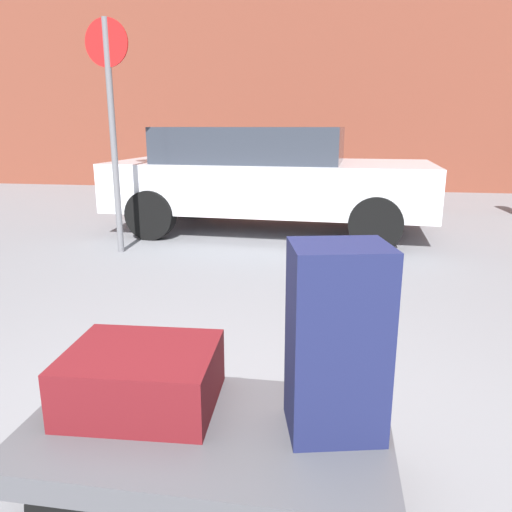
{
  "coord_description": "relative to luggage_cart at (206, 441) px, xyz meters",
  "views": [
    {
      "loc": [
        0.45,
        -1.6,
        1.44
      ],
      "look_at": [
        0.0,
        1.2,
        0.69
      ],
      "focal_mm": 34.76,
      "sensor_mm": 36.0,
      "label": 1
    }
  ],
  "objects": [
    {
      "name": "ground_plane",
      "position": [
        0.0,
        0.0,
        -0.27
      ],
      "size": [
        60.0,
        60.0,
        0.0
      ],
      "primitive_type": "plane",
      "color": "gray"
    },
    {
      "name": "suitcase_navy_front_right",
      "position": [
        0.48,
        0.06,
        0.42
      ],
      "size": [
        0.39,
        0.34,
        0.71
      ],
      "primitive_type": "cube",
      "rotation": [
        0.0,
        0.0,
        0.22
      ],
      "color": "#191E47",
      "rests_on": "luggage_cart"
    },
    {
      "name": "bollard_kerb_near",
      "position": [
        2.12,
        7.15,
        0.1
      ],
      "size": [
        0.24,
        0.24,
        0.74
      ],
      "primitive_type": "cylinder",
      "color": "#72665B",
      "rests_on": "ground_plane"
    },
    {
      "name": "suitcase_maroon_center",
      "position": [
        -0.29,
        0.1,
        0.19
      ],
      "size": [
        0.61,
        0.51,
        0.24
      ],
      "primitive_type": "cube",
      "rotation": [
        0.0,
        0.0,
        0.05
      ],
      "color": "maroon",
      "rests_on": "luggage_cart"
    },
    {
      "name": "parked_car",
      "position": [
        -0.51,
        5.23,
        0.49
      ],
      "size": [
        4.38,
        2.08,
        1.42
      ],
      "color": "silver",
      "rests_on": "ground_plane"
    },
    {
      "name": "luggage_cart",
      "position": [
        0.0,
        0.0,
        0.0
      ],
      "size": [
        1.38,
        0.75,
        0.34
      ],
      "color": "#4C4C51",
      "rests_on": "ground_plane"
    },
    {
      "name": "no_parking_sign",
      "position": [
        -2.01,
        3.73,
        1.29
      ],
      "size": [
        0.5,
        0.07,
        2.54
      ],
      "color": "slate",
      "rests_on": "ground_plane"
    }
  ]
}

